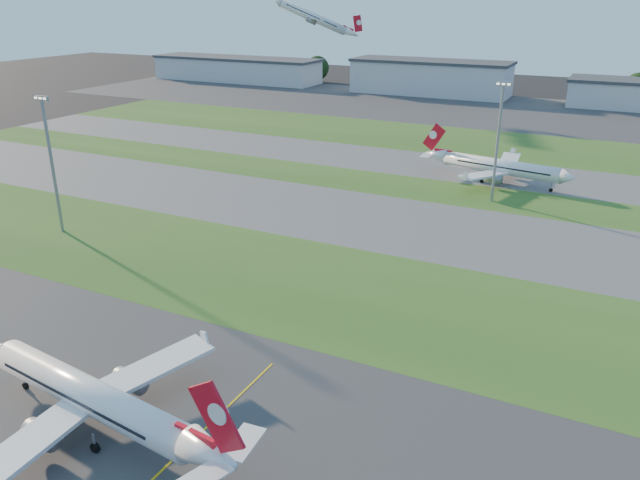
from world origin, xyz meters
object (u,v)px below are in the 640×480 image
Objects in this scene: light_mast_west at (51,156)px; light_mast_centre at (498,135)px; airliner_parked at (92,397)px; airliner_taxiing at (499,167)px.

light_mast_centre is at bearing 38.66° from light_mast_west.
airliner_parked is 99.52m from light_mast_centre.
airliner_taxiing is 99.38m from light_mast_west.
airliner_parked is 1.36× the size of light_mast_centre.
airliner_taxiing is at bearing 87.49° from airliner_parked.
light_mast_centre is at bearing 106.76° from airliner_taxiing.
light_mast_west is 89.64m from light_mast_centre.
light_mast_centre is (1.77, -15.44, 10.92)m from airliner_taxiing.
light_mast_centre is at bearing 85.02° from airliner_parked.
airliner_parked is 1.36× the size of light_mast_west.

